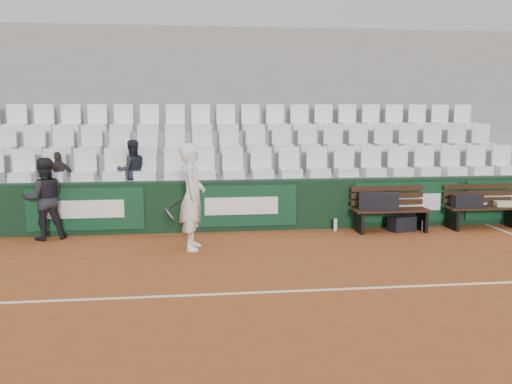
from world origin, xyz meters
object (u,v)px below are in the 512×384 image
Objects in this scene: tennis_player at (192,197)px; bench_right at (483,218)px; ball_kid at (44,199)px; water_bottle_far at (423,226)px; spectator_c at (131,148)px; bench_left at (391,220)px; sports_bag_right at (467,201)px; water_bottle_near at (335,225)px; sports_bag_ground at (402,224)px; sports_bag_left at (379,201)px; spectator_b at (58,155)px.

bench_right is at bearing 9.35° from tennis_player.
water_bottle_far is at bearing 160.59° from ball_kid.
bench_left is at bearing 152.41° from spectator_c.
sports_bag_right is 2.23× the size of water_bottle_near.
bench_left is at bearing -179.26° from sports_bag_right.
sports_bag_right is 2.70m from water_bottle_near.
sports_bag_ground is 4.34m from tennis_player.
ball_kid is at bearing 179.08° from sports_bag_right.
sports_bag_left is at bearing 152.20° from spectator_c.
water_bottle_far is at bearing -173.09° from sports_bag_right.
ball_kid reaches higher than sports_bag_ground.
tennis_player is at bearing 120.00° from spectator_b.
water_bottle_far is (0.89, -0.13, -0.50)m from sports_bag_left.
water_bottle_near is at bearing 162.85° from ball_kid.
sports_bag_left is at bearing 178.06° from sports_bag_ground.
sports_bag_right is 0.44× the size of spectator_c.
ball_kid is (-6.88, 0.14, 0.62)m from sports_bag_ground.
spectator_b reaches higher than bench_right.
tennis_player is 1.80× the size of spectator_b.
tennis_player reaches higher than water_bottle_far.
bench_left is at bearing 147.80° from spectator_b.
spectator_b is at bearing 171.04° from water_bottle_near.
water_bottle_far is (-0.94, -0.11, -0.47)m from sports_bag_right.
sports_bag_ground is at bearing -179.79° from sports_bag_right.
sports_bag_right is (1.59, 0.02, 0.35)m from bench_left.
sports_bag_right is 0.36× the size of ball_kid.
sports_bag_ground is at bearing -1.94° from sports_bag_left.
spectator_c is at bearing 121.00° from tennis_player.
sports_bag_ground is 6.91m from ball_kid.
bench_right is 1.33m from water_bottle_far.
water_bottle_near is 4.39m from spectator_c.
water_bottle_near is at bearing 21.17° from tennis_player.
sports_bag_left reaches higher than sports_bag_right.
spectator_b reaches higher than water_bottle_far.
water_bottle_near is at bearing 151.91° from spectator_c.
spectator_b is (-6.79, 1.03, 1.36)m from sports_bag_ground.
tennis_player reaches higher than sports_bag_ground.
spectator_c is (-5.75, 1.14, 1.51)m from water_bottle_far.
bench_left is 6.04× the size of water_bottle_near.
bench_right is at bearing 150.20° from spectator_b.
spectator_b is (-6.55, 1.05, 1.29)m from bench_left.
spectator_b is at bearing 171.36° from sports_bag_ground.
sports_bag_ground is (-1.35, -0.00, -0.43)m from sports_bag_right.
sports_bag_ground is 0.48× the size of spectator_b.
bench_left is at bearing 171.75° from water_bottle_far.
bench_right is 7.28m from spectator_c.
sports_bag_right is 1.12× the size of sports_bag_ground.
spectator_c is at bearing 156.88° from spectator_b.
bench_right is 2.71× the size of sports_bag_right.
bench_left is 2.71× the size of sports_bag_right.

